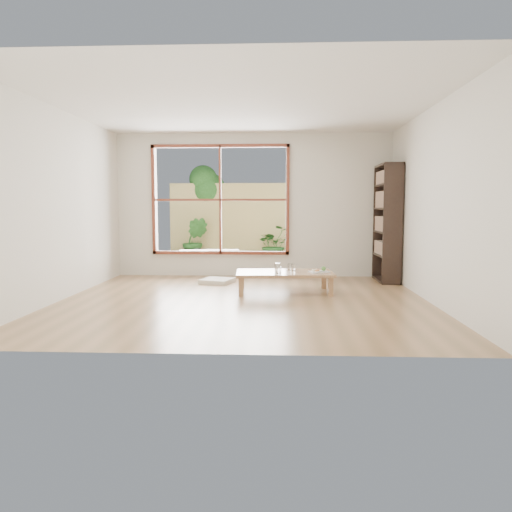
% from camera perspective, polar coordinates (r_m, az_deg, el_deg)
% --- Properties ---
extents(ground, '(5.00, 5.00, 0.00)m').
position_cam_1_polar(ground, '(6.84, -1.43, -5.10)').
color(ground, '#A07750').
rests_on(ground, ground).
extents(low_table, '(1.47, 0.89, 0.31)m').
position_cam_1_polar(low_table, '(7.45, 3.26, -2.08)').
color(low_table, '#A2704E').
rests_on(low_table, ground).
extents(floor_cushion, '(0.60, 0.60, 0.07)m').
position_cam_1_polar(floor_cushion, '(8.41, -4.46, -2.84)').
color(floor_cushion, silver).
rests_on(floor_cushion, ground).
extents(bookshelf, '(0.32, 0.90, 1.99)m').
position_cam_1_polar(bookshelf, '(8.80, 14.78, 3.64)').
color(bookshelf, black).
rests_on(bookshelf, ground).
extents(glass_tall, '(0.08, 0.08, 0.15)m').
position_cam_1_polar(glass_tall, '(7.25, 2.47, -1.40)').
color(glass_tall, silver).
rests_on(glass_tall, low_table).
extents(glass_mid, '(0.07, 0.07, 0.10)m').
position_cam_1_polar(glass_mid, '(7.57, 4.31, -1.31)').
color(glass_mid, silver).
rests_on(glass_mid, low_table).
extents(glass_short, '(0.07, 0.07, 0.10)m').
position_cam_1_polar(glass_short, '(7.63, 3.94, -1.26)').
color(glass_short, silver).
rests_on(glass_short, low_table).
extents(glass_small, '(0.06, 0.06, 0.08)m').
position_cam_1_polar(glass_small, '(7.44, 2.67, -1.50)').
color(glass_small, silver).
rests_on(glass_small, low_table).
extents(food_tray, '(0.32, 0.28, 0.09)m').
position_cam_1_polar(food_tray, '(7.42, 7.32, -1.70)').
color(food_tray, white).
rests_on(food_tray, low_table).
extents(deck, '(2.80, 2.00, 0.05)m').
position_cam_1_polar(deck, '(10.40, -3.30, -1.40)').
color(deck, '#322B24').
rests_on(deck, ground).
extents(garden_bench, '(1.24, 0.51, 0.38)m').
position_cam_1_polar(garden_bench, '(10.11, -5.37, 0.35)').
color(garden_bench, black).
rests_on(garden_bench, deck).
extents(bamboo_fence, '(2.80, 0.06, 1.80)m').
position_cam_1_polar(bamboo_fence, '(11.32, -2.79, 3.75)').
color(bamboo_fence, tan).
rests_on(bamboo_fence, ground).
extents(shrub_right, '(0.95, 0.90, 0.84)m').
position_cam_1_polar(shrub_right, '(11.05, 2.09, 1.34)').
color(shrub_right, '#2D6A27').
rests_on(shrub_right, deck).
extents(shrub_left, '(0.57, 0.47, 1.01)m').
position_cam_1_polar(shrub_left, '(11.11, -6.99, 1.77)').
color(shrub_left, '#2D6A27').
rests_on(shrub_left, deck).
extents(garden_tree, '(1.04, 0.85, 2.22)m').
position_cam_1_polar(garden_tree, '(11.70, -5.99, 7.34)').
color(garden_tree, '#4C3D2D').
rests_on(garden_tree, ground).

